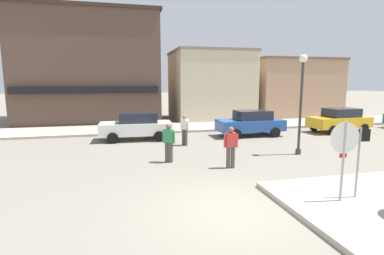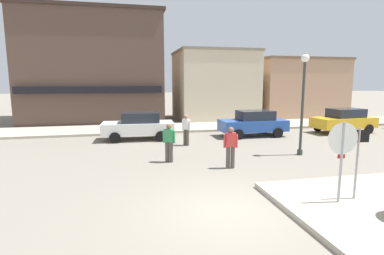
{
  "view_description": "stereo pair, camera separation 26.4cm",
  "coord_description": "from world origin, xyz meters",
  "px_view_note": "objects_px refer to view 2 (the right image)",
  "views": [
    {
      "loc": [
        -2.75,
        -6.91,
        3.33
      ],
      "look_at": [
        0.03,
        4.5,
        1.5
      ],
      "focal_mm": 28.0,
      "sensor_mm": 36.0,
      "label": 1
    },
    {
      "loc": [
        -2.49,
        -6.97,
        3.33
      ],
      "look_at": [
        0.03,
        4.5,
        1.5
      ],
      "focal_mm": 28.0,
      "sensor_mm": 36.0,
      "label": 2
    }
  ],
  "objects_px": {
    "stop_sign": "(342,152)",
    "lamp_post": "(303,89)",
    "parked_car_nearest": "(139,126)",
    "one_way_sign": "(357,156)",
    "pedestrian_crossing_near": "(231,146)",
    "parked_car_second": "(253,123)",
    "parked_car_third": "(344,120)",
    "pedestrian_kerb_side": "(186,129)",
    "pedestrian_crossing_far": "(169,142)"
  },
  "relations": [
    {
      "from": "stop_sign",
      "to": "lamp_post",
      "type": "height_order",
      "value": "lamp_post"
    },
    {
      "from": "parked_car_second",
      "to": "pedestrian_kerb_side",
      "type": "bearing_deg",
      "value": -158.71
    },
    {
      "from": "pedestrian_crossing_near",
      "to": "parked_car_third",
      "type": "bearing_deg",
      "value": 31.53
    },
    {
      "from": "lamp_post",
      "to": "parked_car_third",
      "type": "bearing_deg",
      "value": 37.91
    },
    {
      "from": "pedestrian_crossing_near",
      "to": "stop_sign",
      "type": "bearing_deg",
      "value": -68.54
    },
    {
      "from": "lamp_post",
      "to": "parked_car_nearest",
      "type": "distance_m",
      "value": 9.0
    },
    {
      "from": "parked_car_second",
      "to": "pedestrian_crossing_near",
      "type": "relative_size",
      "value": 2.48
    },
    {
      "from": "parked_car_second",
      "to": "lamp_post",
      "type": "bearing_deg",
      "value": -88.14
    },
    {
      "from": "parked_car_third",
      "to": "pedestrian_crossing_far",
      "type": "xyz_separation_m",
      "value": [
        -12.11,
        -4.71,
        0.06
      ]
    },
    {
      "from": "one_way_sign",
      "to": "parked_car_third",
      "type": "xyz_separation_m",
      "value": [
        7.76,
        10.01,
        -0.52
      ]
    },
    {
      "from": "pedestrian_kerb_side",
      "to": "parked_car_second",
      "type": "bearing_deg",
      "value": 21.29
    },
    {
      "from": "parked_car_nearest",
      "to": "parked_car_third",
      "type": "distance_m",
      "value": 13.13
    },
    {
      "from": "parked_car_nearest",
      "to": "parked_car_third",
      "type": "relative_size",
      "value": 0.99
    },
    {
      "from": "lamp_post",
      "to": "pedestrian_kerb_side",
      "type": "distance_m",
      "value": 5.97
    },
    {
      "from": "pedestrian_crossing_far",
      "to": "one_way_sign",
      "type": "bearing_deg",
      "value": -50.61
    },
    {
      "from": "parked_car_second",
      "to": "stop_sign",
      "type": "bearing_deg",
      "value": -101.48
    },
    {
      "from": "parked_car_second",
      "to": "pedestrian_crossing_near",
      "type": "distance_m",
      "value": 7.18
    },
    {
      "from": "pedestrian_kerb_side",
      "to": "pedestrian_crossing_near",
      "type": "bearing_deg",
      "value": -79.12
    },
    {
      "from": "stop_sign",
      "to": "pedestrian_crossing_far",
      "type": "xyz_separation_m",
      "value": [
        -3.76,
        5.42,
        -0.65
      ]
    },
    {
      "from": "parked_car_nearest",
      "to": "parked_car_second",
      "type": "bearing_deg",
      "value": -3.16
    },
    {
      "from": "stop_sign",
      "to": "pedestrian_crossing_far",
      "type": "bearing_deg",
      "value": 124.78
    },
    {
      "from": "parked_car_nearest",
      "to": "one_way_sign",
      "type": "bearing_deg",
      "value": -62.86
    },
    {
      "from": "parked_car_nearest",
      "to": "parked_car_third",
      "type": "height_order",
      "value": "same"
    },
    {
      "from": "parked_car_nearest",
      "to": "parked_car_second",
      "type": "distance_m",
      "value": 6.86
    },
    {
      "from": "lamp_post",
      "to": "pedestrian_crossing_far",
      "type": "height_order",
      "value": "lamp_post"
    },
    {
      "from": "parked_car_second",
      "to": "pedestrian_crossing_far",
      "type": "xyz_separation_m",
      "value": [
        -5.84,
        -4.79,
        0.06
      ]
    },
    {
      "from": "stop_sign",
      "to": "parked_car_third",
      "type": "bearing_deg",
      "value": 50.51
    },
    {
      "from": "one_way_sign",
      "to": "pedestrian_crossing_near",
      "type": "bearing_deg",
      "value": 119.04
    },
    {
      "from": "parked_car_nearest",
      "to": "pedestrian_kerb_side",
      "type": "distance_m",
      "value": 3.17
    },
    {
      "from": "pedestrian_kerb_side",
      "to": "parked_car_third",
      "type": "bearing_deg",
      "value": 8.84
    },
    {
      "from": "pedestrian_crossing_far",
      "to": "pedestrian_kerb_side",
      "type": "height_order",
      "value": "same"
    },
    {
      "from": "pedestrian_crossing_near",
      "to": "pedestrian_crossing_far",
      "type": "xyz_separation_m",
      "value": [
        -2.18,
        1.38,
        0.0
      ]
    },
    {
      "from": "one_way_sign",
      "to": "parked_car_second",
      "type": "xyz_separation_m",
      "value": [
        1.48,
        10.09,
        -0.52
      ]
    },
    {
      "from": "parked_car_second",
      "to": "pedestrian_kerb_side",
      "type": "xyz_separation_m",
      "value": [
        -4.51,
        -1.76,
        0.06
      ]
    },
    {
      "from": "stop_sign",
      "to": "lamp_post",
      "type": "distance_m",
      "value": 5.99
    },
    {
      "from": "one_way_sign",
      "to": "parked_car_third",
      "type": "bearing_deg",
      "value": 52.23
    },
    {
      "from": "parked_car_third",
      "to": "pedestrian_crossing_near",
      "type": "height_order",
      "value": "pedestrian_crossing_near"
    },
    {
      "from": "stop_sign",
      "to": "lamp_post",
      "type": "relative_size",
      "value": 0.51
    },
    {
      "from": "lamp_post",
      "to": "parked_car_second",
      "type": "height_order",
      "value": "lamp_post"
    },
    {
      "from": "parked_car_second",
      "to": "pedestrian_kerb_side",
      "type": "distance_m",
      "value": 4.84
    },
    {
      "from": "parked_car_second",
      "to": "parked_car_third",
      "type": "xyz_separation_m",
      "value": [
        6.27,
        -0.08,
        0.0
      ]
    },
    {
      "from": "parked_car_nearest",
      "to": "pedestrian_kerb_side",
      "type": "height_order",
      "value": "pedestrian_kerb_side"
    },
    {
      "from": "parked_car_third",
      "to": "pedestrian_crossing_near",
      "type": "xyz_separation_m",
      "value": [
        -9.93,
        -6.1,
        0.06
      ]
    },
    {
      "from": "lamp_post",
      "to": "pedestrian_crossing_near",
      "type": "relative_size",
      "value": 2.82
    },
    {
      "from": "parked_car_second",
      "to": "pedestrian_kerb_side",
      "type": "height_order",
      "value": "pedestrian_kerb_side"
    },
    {
      "from": "one_way_sign",
      "to": "parked_car_second",
      "type": "height_order",
      "value": "one_way_sign"
    },
    {
      "from": "one_way_sign",
      "to": "pedestrian_kerb_side",
      "type": "relative_size",
      "value": 1.3
    },
    {
      "from": "stop_sign",
      "to": "pedestrian_kerb_side",
      "type": "relative_size",
      "value": 1.43
    },
    {
      "from": "parked_car_second",
      "to": "pedestrian_crossing_near",
      "type": "height_order",
      "value": "pedestrian_crossing_near"
    },
    {
      "from": "parked_car_third",
      "to": "pedestrian_crossing_far",
      "type": "relative_size",
      "value": 2.55
    }
  ]
}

